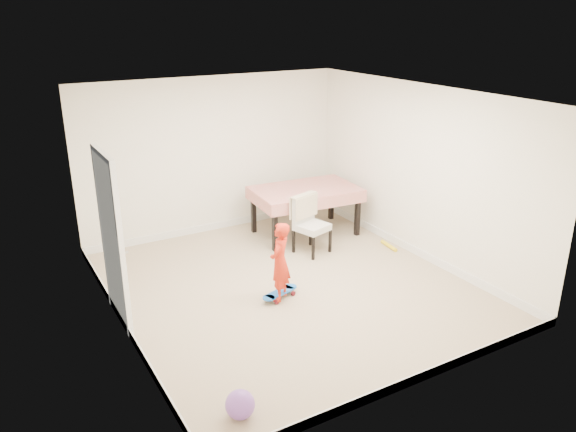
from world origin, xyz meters
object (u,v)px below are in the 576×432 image
skateboard (280,295)px  dining_chair (312,225)px  child (280,264)px  dining_table (305,211)px  balloon (240,405)px

skateboard → dining_chair: bearing=24.7°
dining_chair → child: bearing=-153.7°
dining_table → dining_chair: dining_chair is taller
dining_table → skateboard: dining_table is taller
child → balloon: size_ratio=3.75×
child → balloon: bearing=9.3°
dining_table → skateboard: 2.33m
skateboard → balloon: bearing=-145.7°
skateboard → balloon: (-1.45, -1.83, 0.10)m
balloon → dining_table: bearing=50.8°
dining_chair → child: 1.63m
dining_table → dining_chair: 0.79m
child → balloon: child is taller
balloon → skateboard: bearing=51.6°
skateboard → balloon: size_ratio=2.08×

